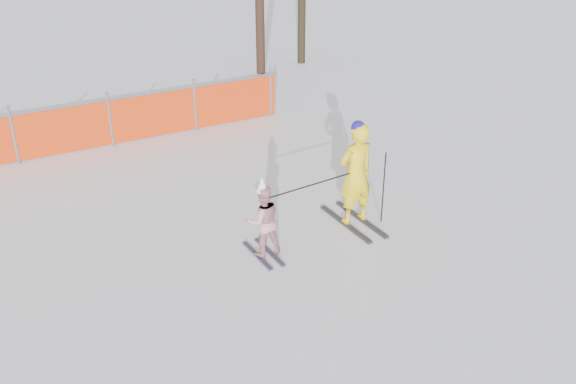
{
  "coord_description": "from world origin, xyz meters",
  "views": [
    {
      "loc": [
        -4.42,
        -7.31,
        5.41
      ],
      "look_at": [
        0.0,
        0.5,
        1.0
      ],
      "focal_mm": 40.0,
      "sensor_mm": 36.0,
      "label": 1
    }
  ],
  "objects": [
    {
      "name": "child",
      "position": [
        -0.46,
        0.49,
        0.63
      ],
      "size": [
        0.61,
        0.95,
        1.37
      ],
      "color": "black",
      "rests_on": "ground"
    },
    {
      "name": "ski_poles",
      "position": [
        1.09,
        0.52,
        0.83
      ],
      "size": [
        2.19,
        0.21,
        1.3
      ],
      "color": "black",
      "rests_on": "ground"
    },
    {
      "name": "adult",
      "position": [
        1.4,
        0.66,
        0.94
      ],
      "size": [
        0.67,
        1.48,
        1.88
      ],
      "color": "black",
      "rests_on": "ground"
    },
    {
      "name": "ground",
      "position": [
        0.0,
        0.0,
        0.0
      ],
      "size": [
        120.0,
        120.0,
        0.0
      ],
      "primitive_type": "plane",
      "color": "white",
      "rests_on": "ground"
    }
  ]
}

